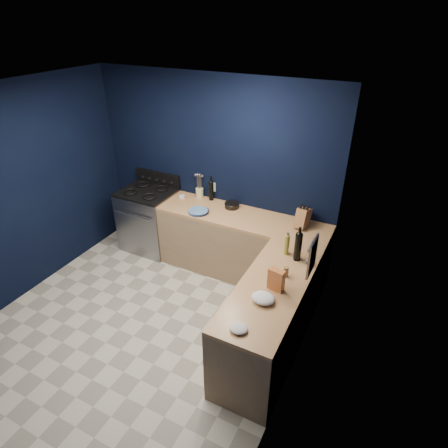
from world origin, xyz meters
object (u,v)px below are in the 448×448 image
Objects in this scene: plate_stack at (198,211)px; crouton_bag at (276,280)px; utensil_crock at (200,193)px; gas_range at (150,220)px; knife_block at (303,218)px.

crouton_bag is (1.45, -1.02, 0.10)m from plate_stack.
crouton_bag is (1.67, -1.44, 0.05)m from utensil_crock.
utensil_crock is (-0.22, 0.42, 0.05)m from plate_stack.
plate_stack is 1.78m from crouton_bag.
gas_range is 2.37m from knife_block.
utensil_crock is 0.60× the size of crouton_bag.
knife_block is at bearing 11.37° from plate_stack.
gas_range is 3.49× the size of plate_stack.
crouton_bag is at bearing -40.65° from utensil_crock.
plate_stack is at bearing -161.60° from knife_block.
gas_range is 2.74m from crouton_bag.
gas_range is 0.94m from utensil_crock.
plate_stack is 0.47m from utensil_crock.
gas_range is 3.85× the size of knife_block.
plate_stack is (0.96, -0.15, 0.46)m from gas_range.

